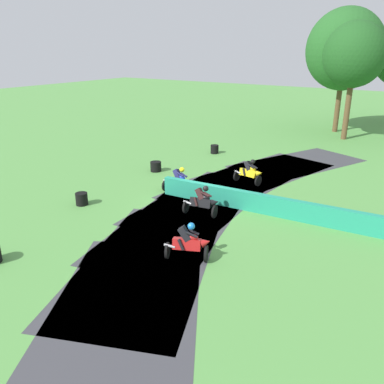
{
  "coord_description": "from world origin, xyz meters",
  "views": [
    {
      "loc": [
        9.56,
        -15.55,
        7.18
      ],
      "look_at": [
        0.16,
        -1.3,
        0.9
      ],
      "focal_mm": 37.1,
      "sensor_mm": 36.0,
      "label": 1
    }
  ],
  "objects": [
    {
      "name": "tire_stack_mid_b",
      "position": [
        -4.63,
        -3.66,
        0.3
      ],
      "size": [
        0.57,
        0.57,
        0.6
      ],
      "color": "black",
      "rests_on": "ground"
    },
    {
      "name": "safety_barrier",
      "position": [
        5.63,
        0.36,
        0.45
      ],
      "size": [
        15.67,
        1.29,
        0.9
      ],
      "primitive_type": "cube",
      "rotation": [
        0.0,
        0.0,
        -1.51
      ],
      "color": "#239375",
      "rests_on": "ground"
    },
    {
      "name": "ground_plane",
      "position": [
        0.0,
        0.0,
        0.0
      ],
      "size": [
        120.0,
        120.0,
        0.0
      ],
      "primitive_type": "plane",
      "color": "#569947"
    },
    {
      "name": "motorcycle_trailing_black",
      "position": [
        0.83,
        -1.45,
        0.63
      ],
      "size": [
        1.67,
        1.0,
        1.42
      ],
      "color": "black",
      "rests_on": "ground"
    },
    {
      "name": "tire_stack_mid_a",
      "position": [
        -5.06,
        2.61,
        0.3
      ],
      "size": [
        0.66,
        0.66,
        0.6
      ],
      "color": "black",
      "rests_on": "ground"
    },
    {
      "name": "motorcycle_fourth_red",
      "position": [
        2.56,
        -5.13,
        0.66
      ],
      "size": [
        1.66,
        1.24,
        1.43
      ],
      "color": "black",
      "rests_on": "ground"
    },
    {
      "name": "motorcycle_lead_yellow",
      "position": [
        0.69,
        3.71,
        0.64
      ],
      "size": [
        1.71,
        0.91,
        1.43
      ],
      "color": "black",
      "rests_on": "ground"
    },
    {
      "name": "tire_stack_near",
      "position": [
        -4.25,
        8.33,
        0.3
      ],
      "size": [
        0.57,
        0.57,
        0.6
      ],
      "color": "black",
      "rests_on": "ground"
    },
    {
      "name": "tree_far_right",
      "position": [
        0.85,
        20.96,
        6.93
      ],
      "size": [
        6.39,
        6.39,
        10.3
      ],
      "color": "brown",
      "rests_on": "ground"
    },
    {
      "name": "track_asphalt",
      "position": [
        0.99,
        0.06,
        0.0
      ],
      "size": [
        9.35,
        27.59,
        0.01
      ],
      "color": "#3D3D42",
      "rests_on": "ground"
    },
    {
      "name": "motorcycle_chase_blue",
      "position": [
        -1.72,
        0.34,
        0.63
      ],
      "size": [
        1.68,
        0.89,
        1.42
      ],
      "color": "black",
      "rests_on": "ground"
    },
    {
      "name": "tree_mid_rise",
      "position": [
        2.28,
        18.21,
        6.56
      ],
      "size": [
        4.75,
        4.75,
        9.09
      ],
      "color": "brown",
      "rests_on": "ground"
    }
  ]
}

